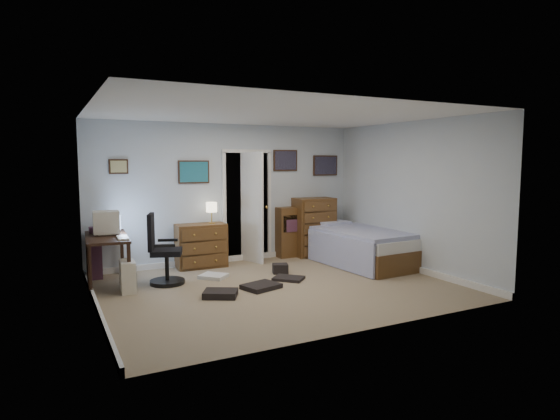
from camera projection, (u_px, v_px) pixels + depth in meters
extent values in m
cube|color=gray|center=(278.00, 288.00, 6.85)|extent=(5.00, 4.00, 0.02)
cube|color=black|center=(107.00, 237.00, 6.93)|extent=(0.67, 1.31, 0.04)
cube|color=black|center=(90.00, 272.00, 6.33)|extent=(0.05, 0.05, 0.70)
cube|color=black|center=(129.00, 268.00, 6.53)|extent=(0.05, 0.05, 0.70)
cube|color=black|center=(88.00, 255.00, 7.42)|extent=(0.05, 0.05, 0.70)
cube|color=black|center=(122.00, 253.00, 7.62)|extent=(0.05, 0.05, 0.70)
cube|color=black|center=(88.00, 260.00, 6.86)|extent=(0.11, 1.17, 0.49)
cube|color=beige|center=(106.00, 222.00, 7.05)|extent=(0.39, 0.38, 0.33)
cube|color=#8CB2F2|center=(119.00, 221.00, 7.13)|extent=(0.03, 0.27, 0.22)
cube|color=beige|center=(107.00, 234.00, 7.07)|extent=(0.26, 0.26, 0.02)
cube|color=beige|center=(123.00, 238.00, 6.70)|extent=(0.17, 0.40, 0.02)
cube|color=beige|center=(128.00, 276.00, 6.59)|extent=(0.22, 0.42, 0.44)
cube|color=black|center=(135.00, 276.00, 6.63)|extent=(0.03, 0.29, 0.34)
cylinder|color=black|center=(167.00, 282.00, 7.02)|extent=(0.65, 0.65, 0.06)
cylinder|color=black|center=(167.00, 268.00, 7.00)|extent=(0.08, 0.08, 0.40)
cube|color=black|center=(167.00, 252.00, 6.98)|extent=(0.55, 0.55, 0.08)
cube|color=black|center=(151.00, 232.00, 6.91)|extent=(0.18, 0.40, 0.55)
cube|color=black|center=(165.00, 246.00, 6.73)|extent=(0.30, 0.14, 0.04)
cube|color=black|center=(168.00, 240.00, 7.20)|extent=(0.30, 0.14, 0.04)
cube|color=maroon|center=(96.00, 253.00, 7.28)|extent=(0.17, 0.17, 0.82)
cube|color=brown|center=(201.00, 246.00, 8.11)|extent=(0.87, 0.46, 0.76)
cylinder|color=gold|center=(212.00, 223.00, 8.16)|extent=(0.12, 0.12, 0.02)
cylinder|color=gold|center=(212.00, 216.00, 8.14)|extent=(0.02, 0.02, 0.23)
cylinder|color=beige|center=(212.00, 207.00, 8.13)|extent=(0.20, 0.20, 0.17)
cube|color=black|center=(241.00, 205.00, 8.94)|extent=(0.90, 0.60, 2.00)
cube|color=white|center=(224.00, 208.00, 8.44)|extent=(0.06, 0.05, 2.00)
cube|color=white|center=(269.00, 206.00, 8.85)|extent=(0.06, 0.05, 2.00)
cube|color=white|center=(247.00, 151.00, 8.54)|extent=(0.96, 0.05, 0.06)
cube|color=white|center=(247.00, 207.00, 8.53)|extent=(0.31, 0.77, 2.00)
sphere|color=gold|center=(266.00, 207.00, 8.53)|extent=(0.06, 0.06, 0.06)
cube|color=brown|center=(314.00, 227.00, 9.08)|extent=(0.79, 0.49, 1.13)
cube|color=brown|center=(302.00, 231.00, 9.12)|extent=(1.07, 0.29, 0.96)
cube|color=black|center=(304.00, 222.00, 9.03)|extent=(0.98, 0.13, 0.32)
cube|color=maroon|center=(304.00, 224.00, 9.03)|extent=(0.86, 0.15, 0.23)
cube|color=brown|center=(360.00, 254.00, 8.37)|extent=(1.19, 2.16, 0.37)
cube|color=white|center=(360.00, 238.00, 8.34)|extent=(1.14, 2.12, 0.19)
cube|color=#5960A5|center=(364.00, 233.00, 8.24)|extent=(1.23, 1.85, 0.10)
cube|color=#5960A5|center=(339.00, 252.00, 7.99)|extent=(0.16, 1.78, 0.57)
cube|color=#7077B4|center=(333.00, 225.00, 9.00)|extent=(0.60, 0.44, 0.14)
cube|color=#331E11|center=(118.00, 167.00, 7.56)|extent=(0.30, 0.03, 0.24)
cube|color=#938850|center=(119.00, 167.00, 7.55)|extent=(0.25, 0.01, 0.19)
cube|color=#331E11|center=(194.00, 172.00, 8.14)|extent=(0.55, 0.03, 0.40)
cube|color=#0B4353|center=(194.00, 172.00, 8.12)|extent=(0.50, 0.01, 0.35)
cube|color=#331E11|center=(285.00, 160.00, 8.92)|extent=(0.50, 0.03, 0.40)
cube|color=black|center=(286.00, 160.00, 8.91)|extent=(0.45, 0.01, 0.35)
cube|color=#331E11|center=(325.00, 166.00, 9.34)|extent=(0.55, 0.03, 0.40)
cube|color=black|center=(326.00, 166.00, 9.32)|extent=(0.50, 0.01, 0.35)
cube|color=black|center=(280.00, 269.00, 7.68)|extent=(0.30, 0.27, 0.16)
cube|color=black|center=(289.00, 278.00, 7.26)|extent=(0.55, 0.55, 0.04)
cube|color=black|center=(261.00, 286.00, 6.76)|extent=(0.59, 0.52, 0.07)
cube|color=silver|center=(213.00, 276.00, 7.38)|extent=(0.51, 0.51, 0.06)
cube|color=black|center=(221.00, 294.00, 6.35)|extent=(0.55, 0.51, 0.09)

